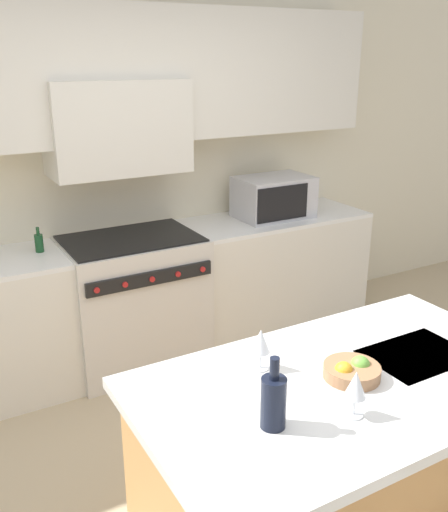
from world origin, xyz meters
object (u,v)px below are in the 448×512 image
(wine_bottle, at_px, (273,401))
(oil_bottle_on_counter, at_px, (39,242))
(microwave, at_px, (274,197))
(range_stove, at_px, (134,301))
(wine_glass_near, at_px, (356,386))
(fruit_bowl, at_px, (352,371))
(wine_glass_far, at_px, (261,342))

(wine_bottle, relative_size, oil_bottle_on_counter, 1.62)
(microwave, bearing_deg, wine_bottle, -124.19)
(range_stove, bearing_deg, wine_glass_near, -90.49)
(wine_glass_near, xyz_separation_m, oil_bottle_on_counter, (-0.57, 2.31, -0.04))
(wine_glass_near, bearing_deg, fruit_bowl, 49.77)
(oil_bottle_on_counter, bearing_deg, microwave, -1.50)
(range_stove, xyz_separation_m, wine_bottle, (-0.30, -2.15, 0.53))
(wine_glass_far, bearing_deg, oil_bottle_on_counter, 103.61)
(wine_glass_far, distance_m, oil_bottle_on_counter, 1.93)
(oil_bottle_on_counter, bearing_deg, range_stove, -6.29)
(range_stove, relative_size, wine_glass_near, 5.31)
(wine_bottle, distance_m, wine_glass_near, 0.30)
(wine_glass_far, xyz_separation_m, oil_bottle_on_counter, (-0.45, 1.88, -0.04))
(range_stove, bearing_deg, wine_bottle, -97.96)
(microwave, xyz_separation_m, wine_glass_far, (-1.31, -1.83, -0.05))
(range_stove, height_order, wine_bottle, wine_bottle)
(wine_bottle, relative_size, wine_glass_near, 1.51)
(oil_bottle_on_counter, bearing_deg, wine_bottle, -82.65)
(range_stove, distance_m, microwave, 1.32)
(microwave, bearing_deg, wine_glass_near, -117.83)
(microwave, bearing_deg, wine_glass_far, -125.48)
(range_stove, distance_m, fruit_bowl, 2.10)
(oil_bottle_on_counter, bearing_deg, fruit_bowl, -70.86)
(microwave, bearing_deg, range_stove, -179.09)
(wine_glass_near, bearing_deg, wine_bottle, 162.51)
(wine_bottle, bearing_deg, range_stove, 82.04)
(range_stove, relative_size, wine_glass_far, 5.31)
(microwave, height_order, wine_glass_near, microwave)
(wine_glass_near, xyz_separation_m, fruit_bowl, (0.16, 0.20, -0.09))
(fruit_bowl, bearing_deg, microwave, 63.54)
(microwave, height_order, fruit_bowl, microwave)
(microwave, xyz_separation_m, oil_bottle_on_counter, (-1.76, 0.05, -0.09))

